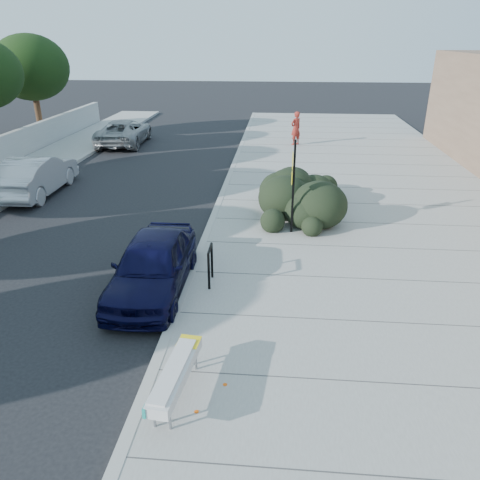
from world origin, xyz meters
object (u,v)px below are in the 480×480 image
object	(u,v)px
bench	(176,374)
wagon_silver	(36,175)
sign_post	(293,182)
suv_silver	(124,132)
pedestrian	(296,128)
bike_rack	(210,262)
sedan_navy	(153,265)

from	to	relation	value
bench	wagon_silver	world-z (taller)	wagon_silver
sign_post	suv_silver	world-z (taller)	sign_post
sign_post	bench	bearing A→B (deg)	-104.43
suv_silver	sign_post	bearing A→B (deg)	123.46
wagon_silver	pedestrian	world-z (taller)	pedestrian
wagon_silver	sign_post	bearing A→B (deg)	159.29
sign_post	wagon_silver	xyz separation A→B (m)	(-10.17, 3.51, -1.03)
pedestrian	sign_post	bearing A→B (deg)	47.70
bike_rack	pedestrian	bearing A→B (deg)	80.54
bike_rack	pedestrian	size ratio (longest dim) A/B	0.53
sign_post	suv_silver	bearing A→B (deg)	127.06
suv_silver	sedan_navy	bearing A→B (deg)	107.12
suv_silver	pedestrian	xyz separation A→B (m)	(10.01, 0.09, 0.36)
bench	pedestrian	distance (m)	20.93
wagon_silver	pedestrian	xyz separation A→B (m)	(10.57, 9.63, 0.30)
wagon_silver	pedestrian	bearing A→B (deg)	-139.33
bench	suv_silver	bearing A→B (deg)	116.10
bench	wagon_silver	xyz separation A→B (m)	(-8.10, 11.15, 0.16)
sign_post	bike_rack	bearing A→B (deg)	-119.38
sedan_navy	wagon_silver	xyz separation A→B (m)	(-6.70, 7.32, 0.05)
wagon_silver	suv_silver	size ratio (longest dim) A/B	0.91
sedan_navy	wagon_silver	distance (m)	9.93
bike_rack	sign_post	size ratio (longest dim) A/B	0.34
bench	bike_rack	xyz separation A→B (m)	(0.00, 4.08, 0.13)
bench	sign_post	size ratio (longest dim) A/B	0.67
bike_rack	suv_silver	world-z (taller)	suv_silver
sedan_navy	suv_silver	size ratio (longest dim) A/B	0.82
wagon_silver	pedestrian	size ratio (longest dim) A/B	2.54
bench	bike_rack	distance (m)	4.08
wagon_silver	suv_silver	world-z (taller)	wagon_silver
bike_rack	sedan_navy	size ratio (longest dim) A/B	0.23
wagon_silver	pedestrian	distance (m)	14.31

